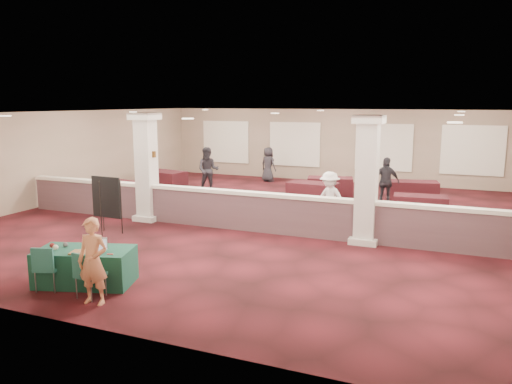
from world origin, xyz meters
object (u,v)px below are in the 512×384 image
at_px(attendee_b, 330,198).
at_px(attendee_d, 268,164).
at_px(far_table_back_center, 330,186).
at_px(far_table_back_right, 413,190).
at_px(near_table, 85,267).
at_px(conf_chair_side, 46,265).
at_px(far_table_front_left, 119,192).
at_px(woman, 93,261).
at_px(far_table_back_left, 163,180).
at_px(attendee_c, 385,182).
at_px(far_table_front_center, 313,192).
at_px(easel_board, 106,198).
at_px(far_table_front_right, 420,206).
at_px(conf_chair_main, 87,271).
at_px(attendee_a, 208,170).

height_order(attendee_b, attendee_d, attendee_b).
xyz_separation_m(far_table_back_center, far_table_back_right, (3.03, 0.28, -0.00)).
bearing_deg(near_table, far_table_back_right, 48.62).
distance_m(conf_chair_side, far_table_front_left, 8.41).
relative_size(far_table_front_left, attendee_d, 1.21).
bearing_deg(woman, far_table_back_center, 75.95).
distance_m(near_table, far_table_back_left, 10.70).
xyz_separation_m(woman, far_table_front_left, (-5.26, 7.50, -0.40)).
bearing_deg(conf_chair_side, attendee_c, 47.15).
distance_m(woman, far_table_front_center, 10.26).
height_order(easel_board, far_table_front_right, easel_board).
bearing_deg(attendee_b, conf_chair_main, -88.91).
xyz_separation_m(far_table_front_left, far_table_front_center, (6.27, 2.70, -0.02)).
xyz_separation_m(far_table_back_left, attendee_b, (7.71, -3.20, 0.40)).
xyz_separation_m(easel_board, far_table_back_center, (4.12, 7.86, -0.65)).
bearing_deg(far_table_back_center, far_table_back_left, -168.27).
relative_size(far_table_back_left, attendee_a, 1.05).
bearing_deg(easel_board, attendee_c, 48.58).
height_order(near_table, conf_chair_main, conf_chair_main).
height_order(far_table_back_right, attendee_b, attendee_b).
bearing_deg(easel_board, attendee_b, 34.67).
bearing_deg(far_table_back_left, far_table_front_left, -88.67).
distance_m(conf_chair_main, far_table_front_right, 10.52).
height_order(far_table_back_left, attendee_b, attendee_b).
height_order(woman, far_table_front_right, woman).
bearing_deg(attendee_c, easel_board, -161.25).
height_order(easel_board, attendee_d, easel_board).
relative_size(conf_chair_main, attendee_c, 0.52).
height_order(far_table_front_left, attendee_a, attendee_a).
bearing_deg(far_table_front_center, attendee_d, 130.08).
xyz_separation_m(conf_chair_side, attendee_d, (-0.92, 13.82, 0.25)).
relative_size(far_table_back_center, far_table_back_right, 1.00).
height_order(conf_chair_main, woman, woman).
height_order(near_table, attendee_a, attendee_a).
xyz_separation_m(far_table_front_right, attendee_d, (-6.86, 4.56, 0.44)).
bearing_deg(far_table_front_center, far_table_back_center, 81.66).
bearing_deg(woman, conf_chair_side, 166.28).
xyz_separation_m(far_table_front_left, attendee_a, (1.96, 2.98, 0.51)).
bearing_deg(near_table, far_table_front_center, 61.86).
height_order(far_table_front_left, far_table_back_left, far_table_back_left).
xyz_separation_m(attendee_a, attendee_b, (5.68, -3.28, -0.11)).
xyz_separation_m(near_table, far_table_front_center, (1.83, 9.50, 0.00)).
height_order(far_table_front_center, far_table_back_right, far_table_front_center).
xyz_separation_m(near_table, attendee_d, (-1.32, 13.25, 0.42)).
height_order(far_table_back_right, attendee_a, attendee_a).
relative_size(far_table_back_left, attendee_d, 1.22).
bearing_deg(conf_chair_main, easel_board, 128.67).
xyz_separation_m(far_table_front_right, far_table_back_center, (-3.47, 2.38, 0.02)).
distance_m(far_table_back_center, attendee_c, 2.62).
height_order(easel_board, far_table_back_center, easel_board).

